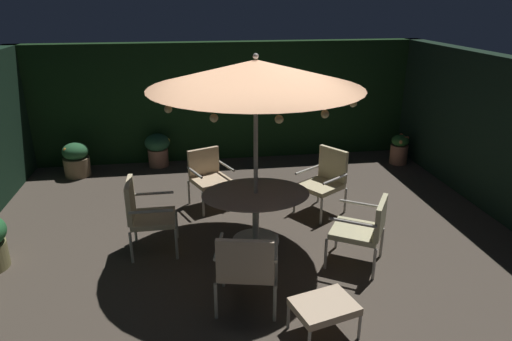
% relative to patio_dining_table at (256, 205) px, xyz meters
% --- Properties ---
extents(ground_plane, '(8.11, 7.99, 0.02)m').
position_rel_patio_dining_table_xyz_m(ground_plane, '(-0.06, -0.19, -0.57)').
color(ground_plane, '#463D33').
extents(hedge_backdrop_rear, '(8.11, 0.30, 2.35)m').
position_rel_patio_dining_table_xyz_m(hedge_backdrop_rear, '(-0.06, 3.66, 0.62)').
color(hedge_backdrop_rear, black).
rests_on(hedge_backdrop_rear, ground_plane).
extents(patio_dining_table, '(1.44, 1.14, 0.73)m').
position_rel_patio_dining_table_xyz_m(patio_dining_table, '(0.00, 0.00, 0.00)').
color(patio_dining_table, '#BAB6AB').
rests_on(patio_dining_table, ground_plane).
extents(patio_umbrella, '(2.65, 2.65, 2.54)m').
position_rel_patio_dining_table_xyz_m(patio_umbrella, '(-0.00, -0.00, 1.73)').
color(patio_umbrella, '#B7B2AC').
rests_on(patio_umbrella, ground_plane).
extents(patio_chair_north, '(0.76, 0.72, 0.93)m').
position_rel_patio_dining_table_xyz_m(patio_chair_north, '(-0.32, -1.41, -0.01)').
color(patio_chair_north, '#B5B3A4').
rests_on(patio_chair_north, ground_plane).
extents(patio_chair_northeast, '(0.83, 0.82, 0.90)m').
position_rel_patio_dining_table_xyz_m(patio_chair_northeast, '(1.23, -0.77, -0.03)').
color(patio_chair_northeast, '#B6B0A4').
rests_on(patio_chair_northeast, ground_plane).
extents(patio_chair_east, '(0.82, 0.81, 0.99)m').
position_rel_patio_dining_table_xyz_m(patio_chair_east, '(1.21, 0.81, -0.00)').
color(patio_chair_east, '#BAB6AA').
rests_on(patio_chair_east, ground_plane).
extents(patio_chair_southeast, '(0.75, 0.74, 0.90)m').
position_rel_patio_dining_table_xyz_m(patio_chair_southeast, '(-0.56, 1.33, -0.03)').
color(patio_chair_southeast, '#B7B3A6').
rests_on(patio_chair_southeast, ground_plane).
extents(patio_chair_south, '(0.60, 0.60, 1.00)m').
position_rel_patio_dining_table_xyz_m(patio_chair_south, '(-1.45, -0.01, 0.01)').
color(patio_chair_south, '#B5B6A9').
rests_on(patio_chair_south, ground_plane).
extents(ottoman_footrest, '(0.69, 0.59, 0.36)m').
position_rel_patio_dining_table_xyz_m(ottoman_footrest, '(0.38, -1.92, -0.24)').
color(ottoman_footrest, '#B7B2A7').
rests_on(ottoman_footrest, ground_plane).
extents(potted_plant_left_near, '(0.48, 0.48, 0.64)m').
position_rel_patio_dining_table_xyz_m(potted_plant_left_near, '(-2.93, 2.97, -0.23)').
color(potted_plant_left_near, '#886F50').
rests_on(potted_plant_left_near, ground_plane).
extents(potted_plant_back_left, '(0.34, 0.34, 0.60)m').
position_rel_patio_dining_table_xyz_m(potted_plant_back_left, '(3.33, 2.68, -0.25)').
color(potted_plant_back_left, '#A36850').
rests_on(potted_plant_back_left, ground_plane).
extents(potted_plant_right_far, '(0.49, 0.49, 0.65)m').
position_rel_patio_dining_table_xyz_m(potted_plant_right_far, '(-1.45, 3.27, -0.19)').
color(potted_plant_right_far, '#8E614F').
rests_on(potted_plant_right_far, ground_plane).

